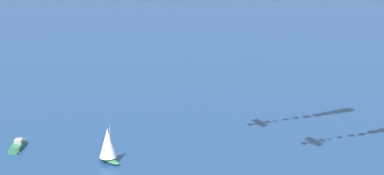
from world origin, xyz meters
The scene contains 2 objects.
sailboat_far_port centered at (29.98, 10.38, 4.71)m, with size 8.31×5.47×10.33m.
motorboat_offshore centered at (50.82, 28.72, 0.77)m, with size 9.76×7.16×2.85m.
Camera 1 is at (-151.66, 80.40, 71.82)m, focal length 74.09 mm.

